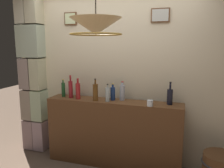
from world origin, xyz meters
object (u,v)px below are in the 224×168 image
Objects in this scene: liquor_bottle_port at (113,93)px; pendant_lamp at (96,27)px; liquor_bottle_bourbon at (95,92)px; liquor_bottle_gin at (78,91)px; liquor_bottle_sherry at (122,92)px; liquor_bottle_rye at (78,90)px; liquor_bottle_vermouth at (170,96)px; liquor_bottle_amaro at (63,89)px; liquor_bottle_vodka at (108,94)px; glass_tumbler_rocks at (150,103)px; liquor_bottle_mezcal at (71,89)px.

liquor_bottle_port is 1.22m from pendant_lamp.
liquor_bottle_bourbon is at bearing -155.42° from liquor_bottle_port.
liquor_bottle_gin reaches higher than liquor_bottle_sherry.
pendant_lamp is at bearing -83.99° from liquor_bottle_port.
liquor_bottle_vermouth is at bearing -0.58° from liquor_bottle_rye.
liquor_bottle_amaro is (-0.79, -0.01, 0.01)m from liquor_bottle_port.
liquor_bottle_bourbon reaches higher than liquor_bottle_vermouth.
liquor_bottle_vodka is 3.17× the size of glass_tumbler_rocks.
liquor_bottle_rye reaches higher than liquor_bottle_vodka.
liquor_bottle_gin is at bearing -63.24° from liquor_bottle_rye.
liquor_bottle_vodka is 0.60m from liquor_bottle_mezcal.
liquor_bottle_amaro is (-0.28, 0.08, -0.01)m from liquor_bottle_gin.
liquor_bottle_gin is at bearing -15.31° from liquor_bottle_amaro.
liquor_bottle_vermouth is at bearing 5.66° from liquor_bottle_bourbon.
liquor_bottle_vodka is at bearing -0.11° from liquor_bottle_gin.
liquor_bottle_gin is 0.46m from liquor_bottle_vodka.
liquor_bottle_rye is 1.12m from glass_tumbler_rocks.
glass_tumbler_rocks is at bearing 56.71° from pendant_lamp.
liquor_bottle_amaro reaches higher than liquor_bottle_vodka.
liquor_bottle_mezcal is at bearing -14.13° from liquor_bottle_amaro.
liquor_bottle_gin is 1.14× the size of liquor_bottle_amaro.
liquor_bottle_bourbon is at bearing -176.00° from liquor_bottle_vodka.
pendant_lamp is (0.32, -0.76, 0.83)m from liquor_bottle_bourbon.
liquor_bottle_vermouth is 0.29m from glass_tumbler_rocks.
liquor_bottle_bourbon is 0.93× the size of liquor_bottle_mezcal.
liquor_bottle_vermouth is at bearing 1.83° from liquor_bottle_mezcal.
liquor_bottle_rye is at bearing 179.42° from liquor_bottle_vermouth.
liquor_bottle_rye is (-0.05, 0.10, -0.02)m from liquor_bottle_gin.
liquor_bottle_bourbon is at bearing -157.74° from liquor_bottle_sherry.
liquor_bottle_gin is 0.28m from liquor_bottle_bourbon.
liquor_bottle_rye is 0.52m from liquor_bottle_vodka.
liquor_bottle_sherry is at bearing 36.81° from liquor_bottle_vodka.
liquor_bottle_mezcal reaches higher than liquor_bottle_rye.
glass_tumbler_rocks is (1.20, -0.11, -0.10)m from liquor_bottle_mezcal.
glass_tumbler_rocks is 0.15× the size of pendant_lamp.
liquor_bottle_vermouth is 3.88× the size of glass_tumbler_rocks.
liquor_bottle_gin is 0.30m from liquor_bottle_amaro.
liquor_bottle_sherry is 0.92m from liquor_bottle_amaro.
liquor_bottle_vodka is at bearing -143.19° from liquor_bottle_sherry.
liquor_bottle_bourbon reaches higher than liquor_bottle_rye.
liquor_bottle_gin is 1.12× the size of liquor_bottle_sherry.
liquor_bottle_mezcal reaches higher than liquor_bottle_vermouth.
liquor_bottle_amaro is (-0.92, -0.05, -0.00)m from liquor_bottle_sherry.
liquor_bottle_bourbon is 1.17m from pendant_lamp.
liquor_bottle_sherry is (0.68, 0.03, 0.01)m from liquor_bottle_rye.
liquor_bottle_vodka is (-0.05, -0.09, 0.00)m from liquor_bottle_port.
liquor_bottle_sherry is 0.78m from liquor_bottle_mezcal.
liquor_bottle_sherry is 0.80× the size of liquor_bottle_mezcal.
liquor_bottle_amaro is 3.43× the size of glass_tumbler_rocks.
liquor_bottle_sherry is 0.52× the size of pendant_lamp.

